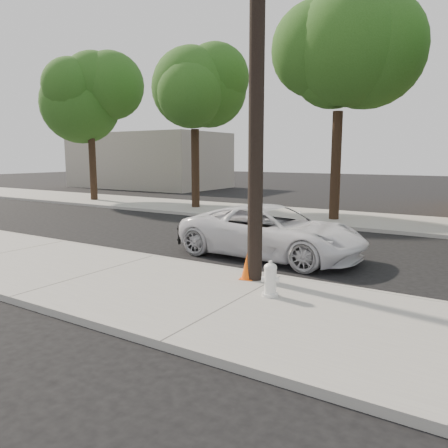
# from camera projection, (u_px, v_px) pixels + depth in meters

# --- Properties ---
(ground) EXTENTS (120.00, 120.00, 0.00)m
(ground) POSITION_uv_depth(u_px,v_px,m) (197.00, 248.00, 14.31)
(ground) COLOR black
(ground) RESTS_ON ground
(near_sidewalk) EXTENTS (90.00, 4.40, 0.15)m
(near_sidewalk) POSITION_uv_depth(u_px,v_px,m) (94.00, 275.00, 10.71)
(near_sidewalk) COLOR gray
(near_sidewalk) RESTS_ON ground
(far_sidewalk) EXTENTS (90.00, 5.00, 0.15)m
(far_sidewalk) POSITION_uv_depth(u_px,v_px,m) (298.00, 215.00, 21.39)
(far_sidewalk) COLOR gray
(far_sidewalk) RESTS_ON ground
(curb_near) EXTENTS (90.00, 0.12, 0.16)m
(curb_near) POSITION_uv_depth(u_px,v_px,m) (154.00, 258.00, 12.55)
(curb_near) COLOR #9E9B93
(curb_near) RESTS_ON ground
(building_far) EXTENTS (14.00, 8.00, 5.00)m
(building_far) POSITION_uv_depth(u_px,v_px,m) (149.00, 161.00, 41.18)
(building_far) COLOR gray
(building_far) RESTS_ON ground
(utility_pole) EXTENTS (1.40, 0.34, 9.00)m
(utility_pole) POSITION_uv_depth(u_px,v_px,m) (257.00, 76.00, 9.42)
(utility_pole) COLOR black
(utility_pole) RESTS_ON near_sidewalk
(tree_a) EXTENTS (4.65, 4.50, 9.00)m
(tree_a) POSITION_uv_depth(u_px,v_px,m) (90.00, 98.00, 27.13)
(tree_a) COLOR black
(tree_a) RESTS_ON far_sidewalk
(tree_b) EXTENTS (4.34, 4.20, 8.45)m
(tree_b) POSITION_uv_depth(u_px,v_px,m) (196.00, 95.00, 23.15)
(tree_b) COLOR black
(tree_b) RESTS_ON far_sidewalk
(tree_c) EXTENTS (4.96, 4.80, 9.55)m
(tree_c) POSITION_uv_depth(u_px,v_px,m) (344.00, 62.00, 18.44)
(tree_c) COLOR black
(tree_c) RESTS_ON far_sidewalk
(police_cruiser) EXTENTS (5.64, 2.80, 1.54)m
(police_cruiser) POSITION_uv_depth(u_px,v_px,m) (272.00, 231.00, 12.88)
(police_cruiser) COLOR white
(police_cruiser) RESTS_ON ground
(fire_hydrant) EXTENTS (0.37, 0.33, 0.69)m
(fire_hydrant) POSITION_uv_depth(u_px,v_px,m) (270.00, 280.00, 8.87)
(fire_hydrant) COLOR white
(fire_hydrant) RESTS_ON near_sidewalk
(traffic_cone) EXTENTS (0.38, 0.38, 0.63)m
(traffic_cone) POSITION_uv_depth(u_px,v_px,m) (247.00, 266.00, 10.11)
(traffic_cone) COLOR #FA5B0D
(traffic_cone) RESTS_ON near_sidewalk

